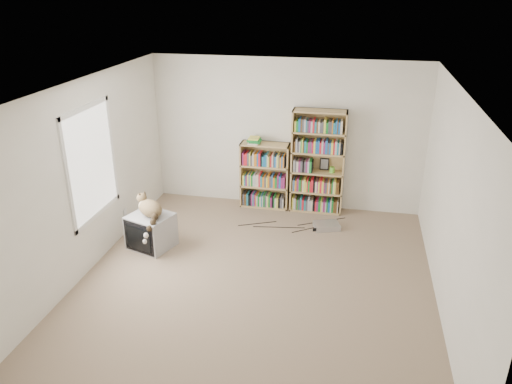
% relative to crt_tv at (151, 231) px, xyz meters
% --- Properties ---
extents(floor, '(4.50, 5.00, 0.01)m').
position_rel_crt_tv_xyz_m(floor, '(1.67, -0.60, -0.25)').
color(floor, gray).
rests_on(floor, ground).
extents(wall_back, '(4.50, 0.02, 2.50)m').
position_rel_crt_tv_xyz_m(wall_back, '(1.67, 1.90, 1.00)').
color(wall_back, white).
rests_on(wall_back, floor).
extents(wall_front, '(4.50, 0.02, 2.50)m').
position_rel_crt_tv_xyz_m(wall_front, '(1.67, -3.10, 1.00)').
color(wall_front, white).
rests_on(wall_front, floor).
extents(wall_left, '(0.02, 5.00, 2.50)m').
position_rel_crt_tv_xyz_m(wall_left, '(-0.58, -0.60, 1.00)').
color(wall_left, white).
rests_on(wall_left, floor).
extents(wall_right, '(0.02, 5.00, 2.50)m').
position_rel_crt_tv_xyz_m(wall_right, '(3.92, -0.60, 1.00)').
color(wall_right, white).
rests_on(wall_right, floor).
extents(ceiling, '(4.50, 5.00, 0.02)m').
position_rel_crt_tv_xyz_m(ceiling, '(1.67, -0.60, 2.25)').
color(ceiling, white).
rests_on(ceiling, wall_back).
extents(window, '(0.02, 1.22, 1.52)m').
position_rel_crt_tv_xyz_m(window, '(-0.56, -0.40, 1.15)').
color(window, white).
rests_on(window, wall_left).
extents(crt_tv, '(0.71, 0.68, 0.50)m').
position_rel_crt_tv_xyz_m(crt_tv, '(0.00, 0.00, 0.00)').
color(crt_tv, '#9C9C9F').
rests_on(crt_tv, floor).
extents(cat, '(0.53, 0.69, 0.51)m').
position_rel_crt_tv_xyz_m(cat, '(0.03, -0.06, 0.34)').
color(cat, '#3B2B18').
rests_on(cat, crt_tv).
extents(bookcase_tall, '(0.86, 0.30, 1.73)m').
position_rel_crt_tv_xyz_m(bookcase_tall, '(2.23, 1.76, 0.57)').
color(bookcase_tall, tan).
rests_on(bookcase_tall, floor).
extents(bookcase_short, '(0.82, 0.30, 1.12)m').
position_rel_crt_tv_xyz_m(bookcase_short, '(1.35, 1.76, 0.27)').
color(bookcase_short, tan).
rests_on(bookcase_short, floor).
extents(book_stack, '(0.19, 0.25, 0.11)m').
position_rel_crt_tv_xyz_m(book_stack, '(1.18, 1.70, 0.93)').
color(book_stack, red).
rests_on(book_stack, bookcase_short).
extents(green_mug, '(0.08, 0.08, 0.09)m').
position_rel_crt_tv_xyz_m(green_mug, '(2.47, 1.74, 0.50)').
color(green_mug, '#63BC35').
rests_on(green_mug, bookcase_tall).
extents(framed_print, '(0.15, 0.05, 0.20)m').
position_rel_crt_tv_xyz_m(framed_print, '(2.33, 1.84, 0.56)').
color(framed_print, black).
rests_on(framed_print, bookcase_tall).
extents(dvd_player, '(0.45, 0.39, 0.09)m').
position_rel_crt_tv_xyz_m(dvd_player, '(2.47, 1.09, -0.21)').
color(dvd_player, '#B4B5B9').
rests_on(dvd_player, floor).
extents(wall_outlet, '(0.01, 0.08, 0.13)m').
position_rel_crt_tv_xyz_m(wall_outlet, '(-0.56, 0.34, 0.07)').
color(wall_outlet, silver).
rests_on(wall_outlet, wall_left).
extents(floor_cables, '(1.20, 0.70, 0.01)m').
position_rel_crt_tv_xyz_m(floor_cables, '(1.90, 1.18, -0.25)').
color(floor_cables, black).
rests_on(floor_cables, floor).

